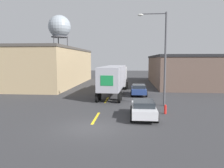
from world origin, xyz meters
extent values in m
plane|color=#333335|center=(0.00, 0.00, 0.00)|extent=(160.00, 160.00, 0.00)
cube|color=yellow|center=(0.00, 2.59, 0.00)|extent=(0.20, 3.62, 0.01)
cube|color=yellow|center=(0.00, 10.55, 0.00)|extent=(0.20, 3.62, 0.01)
cube|color=yellow|center=(0.00, 18.51, 0.00)|extent=(0.20, 3.62, 0.01)
cube|color=tan|center=(-13.08, 25.93, 3.20)|extent=(12.27, 24.69, 6.41)
cube|color=#4C4742|center=(-13.08, 25.93, 6.61)|extent=(12.47, 24.89, 0.40)
cube|color=brown|center=(13.09, 27.74, 2.53)|extent=(12.30, 21.33, 5.06)
cube|color=#232326|center=(13.09, 27.74, 5.26)|extent=(12.50, 21.53, 0.40)
cube|color=silver|center=(0.87, 20.60, 2.01)|extent=(2.47, 3.25, 2.98)
cube|color=#A8A8B2|center=(0.53, 13.45, 2.49)|extent=(2.94, 10.67, 2.69)
cube|color=#198442|center=(0.28, 8.16, 2.49)|extent=(1.34, 0.09, 1.08)
cylinder|color=black|center=(2.11, 20.93, 0.52)|extent=(0.33, 1.05, 1.04)
cylinder|color=black|center=(-0.33, 21.05, 0.52)|extent=(0.33, 1.05, 1.04)
cylinder|color=black|center=(2.05, 19.68, 0.52)|extent=(0.33, 1.05, 1.04)
cylinder|color=black|center=(-0.39, 19.79, 0.52)|extent=(0.33, 1.05, 1.04)
cylinder|color=black|center=(1.60, 10.31, 0.52)|extent=(0.33, 1.05, 1.04)
cylinder|color=black|center=(-0.84, 10.43, 0.52)|extent=(0.33, 1.05, 1.04)
cylinder|color=black|center=(1.54, 8.91, 0.52)|extent=(0.33, 1.05, 1.04)
cylinder|color=black|center=(-0.90, 9.03, 0.52)|extent=(0.33, 1.05, 1.04)
cube|color=silver|center=(3.81, 3.02, 0.67)|extent=(1.86, 4.35, 0.65)
cube|color=#23282D|center=(3.81, 2.89, 1.21)|extent=(1.64, 2.26, 0.43)
cylinder|color=black|center=(4.74, 4.37, 0.34)|extent=(0.22, 0.69, 0.69)
cylinder|color=black|center=(2.88, 4.37, 0.34)|extent=(0.22, 0.69, 0.69)
cylinder|color=black|center=(4.74, 1.67, 0.34)|extent=(0.22, 0.69, 0.69)
cylinder|color=black|center=(2.88, 1.67, 0.34)|extent=(0.22, 0.69, 0.69)
cube|color=navy|center=(3.81, 14.32, 0.67)|extent=(1.86, 4.35, 0.65)
cube|color=#23282D|center=(3.81, 14.19, 1.21)|extent=(1.64, 2.26, 0.43)
cylinder|color=black|center=(4.74, 15.67, 0.34)|extent=(0.22, 0.69, 0.69)
cylinder|color=black|center=(2.88, 15.67, 0.34)|extent=(0.22, 0.69, 0.69)
cylinder|color=black|center=(4.74, 12.97, 0.34)|extent=(0.22, 0.69, 0.69)
cylinder|color=black|center=(2.88, 12.97, 0.34)|extent=(0.22, 0.69, 0.69)
cylinder|color=#47474C|center=(-14.33, 43.96, 5.49)|extent=(0.28, 0.28, 10.97)
cylinder|color=#47474C|center=(-17.46, 45.76, 5.49)|extent=(0.28, 0.28, 10.97)
cylinder|color=#47474C|center=(-17.46, 42.15, 5.49)|extent=(0.28, 0.28, 10.97)
cylinder|color=#4C4C51|center=(-16.41, 43.96, 10.77)|extent=(4.46, 4.46, 0.30)
sphere|color=#939EA8|center=(-16.41, 43.96, 13.51)|extent=(5.97, 5.97, 5.97)
cylinder|color=#4C4C51|center=(6.16, 7.77, 4.64)|extent=(0.20, 0.20, 9.27)
cylinder|color=#4C4C51|center=(4.91, 7.77, 9.12)|extent=(2.50, 0.11, 0.11)
ellipsoid|color=silver|center=(3.66, 7.77, 9.02)|extent=(0.56, 0.32, 0.22)
cylinder|color=red|center=(5.77, 4.46, 0.33)|extent=(0.22, 0.22, 0.66)
sphere|color=red|center=(5.77, 4.46, 0.72)|extent=(0.20, 0.20, 0.20)
camera|label=1|loc=(2.78, -14.36, 4.66)|focal=35.00mm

